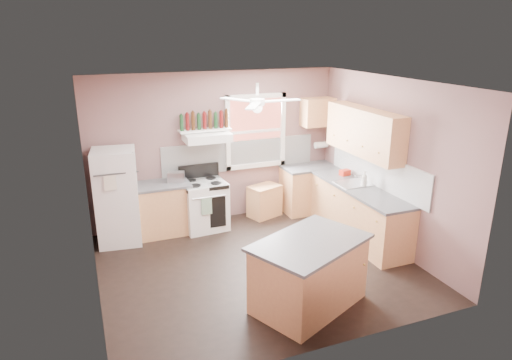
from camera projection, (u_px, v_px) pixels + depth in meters
name	position (u px, v px, depth m)	size (l,w,h in m)	color
floor	(257.00, 266.00, 6.84)	(4.50, 4.50, 0.00)	black
ceiling	(257.00, 83.00, 5.99)	(4.50, 4.50, 0.00)	white
wall_back	(216.00, 148.00, 8.20)	(4.50, 0.05, 2.70)	#755451
wall_right	(391.00, 164.00, 7.21)	(0.05, 4.00, 2.70)	#755451
wall_left	(86.00, 201.00, 5.62)	(0.05, 4.00, 2.70)	#755451
backsplash_back	(240.00, 155.00, 8.38)	(2.90, 0.03, 0.55)	white
backsplash_right	(376.00, 169.00, 7.51)	(0.03, 2.60, 0.55)	white
window_view	(255.00, 131.00, 8.35)	(1.00, 0.02, 1.20)	brown
window_frame	(256.00, 131.00, 8.32)	(1.16, 0.07, 1.36)	white
refrigerator	(117.00, 197.00, 7.38)	(0.67, 0.65, 1.58)	white
base_cabinet_left	(163.00, 209.00, 7.83)	(0.90, 0.60, 0.86)	tan
counter_left	(162.00, 185.00, 7.69)	(0.92, 0.62, 0.04)	#48484B
toaster	(176.00, 177.00, 7.73)	(0.28, 0.16, 0.18)	silver
stove	(204.00, 205.00, 8.01)	(0.73, 0.64, 0.86)	white
range_hood	(207.00, 137.00, 7.80)	(0.78, 0.50, 0.14)	white
bottle_shelf	(205.00, 130.00, 7.87)	(0.90, 0.26, 0.03)	white
cart	(264.00, 202.00, 8.59)	(0.58, 0.38, 0.58)	tan
base_cabinet_corner	(309.00, 189.00, 8.81)	(1.00, 0.60, 0.86)	tan
base_cabinet_right	(358.00, 214.00, 7.65)	(0.60, 2.20, 0.86)	tan
counter_corner	(310.00, 167.00, 8.67)	(1.02, 0.62, 0.04)	#48484B
counter_right	(360.00, 189.00, 7.50)	(0.62, 2.22, 0.04)	#48484B
sink	(353.00, 184.00, 7.67)	(0.55, 0.45, 0.03)	silver
faucet	(362.00, 179.00, 7.71)	(0.03, 0.03, 0.14)	silver
upper_cabinet_right	(364.00, 132.00, 7.45)	(0.33, 1.80, 0.76)	tan
upper_cabinet_corner	(318.00, 112.00, 8.54)	(0.60, 0.33, 0.52)	tan
paper_towel	(321.00, 145.00, 8.81)	(0.12, 0.12, 0.26)	white
island	(309.00, 275.00, 5.74)	(1.36, 0.86, 0.86)	tan
island_top	(310.00, 242.00, 5.60)	(1.45, 0.94, 0.04)	#48484B
ceiling_fan_hub	(257.00, 102.00, 6.07)	(0.20, 0.20, 0.08)	white
soap_bottle	(364.00, 179.00, 7.49)	(0.10, 0.10, 0.26)	silver
red_caddy	(345.00, 173.00, 8.11)	(0.18, 0.12, 0.10)	red
wine_bottles	(205.00, 121.00, 7.82)	(0.86, 0.06, 0.31)	#143819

